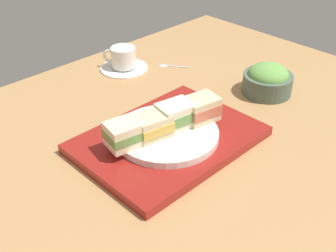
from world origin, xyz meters
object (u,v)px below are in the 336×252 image
object	(u,v)px
sandwich_inner_near	(152,126)
salad_bowl	(268,80)
sandwich_farmost	(201,109)
sandwich_plate	(165,134)
sandwich_nearmost	(125,134)
sandwich_inner_far	(177,116)
coffee_cup	(123,60)
teaspoon	(167,65)

from	to	relation	value
sandwich_inner_near	salad_bowl	xyz separation A→B (cm)	(38.31, -2.41, -2.35)
sandwich_inner_near	sandwich_farmost	distance (cm)	12.28
sandwich_plate	sandwich_farmost	world-z (taller)	sandwich_farmost
sandwich_plate	sandwich_nearmost	distance (cm)	9.80
sandwich_inner_near	sandwich_inner_far	size ratio (longest dim) A/B	0.99
sandwich_inner_far	coffee_cup	bearing A→B (deg)	67.72
sandwich_nearmost	teaspoon	distance (cm)	45.49
sandwich_inner_near	salad_bowl	distance (cm)	38.46
salad_bowl	teaspoon	size ratio (longest dim) A/B	1.57
salad_bowl	coffee_cup	size ratio (longest dim) A/B	0.93
sandwich_inner_far	salad_bowl	distance (cm)	32.45
sandwich_farmost	teaspoon	bearing A→B (deg)	57.69
sandwich_inner_near	teaspoon	world-z (taller)	sandwich_inner_near
sandwich_farmost	sandwich_inner_near	bearing A→B (deg)	167.10
sandwich_farmost	coffee_cup	bearing A→B (deg)	76.73
sandwich_plate	salad_bowl	xyz separation A→B (cm)	(35.32, -1.73, 0.84)
sandwich_plate	sandwich_farmost	size ratio (longest dim) A/B	2.64
teaspoon	salad_bowl	bearing A→B (deg)	-76.08
sandwich_nearmost	salad_bowl	size ratio (longest dim) A/B	0.67
sandwich_plate	sandwich_inner_near	bearing A→B (deg)	167.10
sandwich_nearmost	teaspoon	bearing A→B (deg)	35.04
sandwich_inner_near	teaspoon	size ratio (longest dim) A/B	1.04
coffee_cup	teaspoon	xyz separation A→B (cm)	(10.11, -7.61, -2.34)
sandwich_inner_far	salad_bowl	xyz separation A→B (cm)	(32.33, -1.04, -2.64)
sandwich_nearmost	salad_bowl	xyz separation A→B (cm)	(44.29, -3.78, -2.51)
sandwich_farmost	salad_bowl	size ratio (longest dim) A/B	0.66
sandwich_inner_far	salad_bowl	world-z (taller)	sandwich_inner_far
coffee_cup	sandwich_farmost	bearing A→B (deg)	-103.27
sandwich_inner_far	coffee_cup	world-z (taller)	sandwich_inner_far
sandwich_inner_near	salad_bowl	size ratio (longest dim) A/B	0.66
sandwich_plate	sandwich_farmost	xyz separation A→B (cm)	(8.98, -2.06, 3.42)
sandwich_inner_far	coffee_cup	xyz separation A→B (cm)	(14.86, 36.25, -3.64)
sandwich_plate	teaspoon	xyz separation A→B (cm)	(27.96, 27.96, -2.51)
sandwich_plate	sandwich_nearmost	size ratio (longest dim) A/B	2.60
sandwich_inner_far	salad_bowl	size ratio (longest dim) A/B	0.67
sandwich_nearmost	coffee_cup	world-z (taller)	sandwich_nearmost
sandwich_nearmost	sandwich_inner_far	xyz separation A→B (cm)	(11.97, -2.74, 0.13)
sandwich_nearmost	sandwich_farmost	bearing A→B (deg)	-12.90
sandwich_inner_near	sandwich_farmost	xyz separation A→B (cm)	(11.97, -2.74, 0.23)
salad_bowl	coffee_cup	world-z (taller)	salad_bowl
sandwich_nearmost	sandwich_inner_near	distance (cm)	6.14
sandwich_nearmost	salad_bowl	world-z (taller)	sandwich_nearmost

